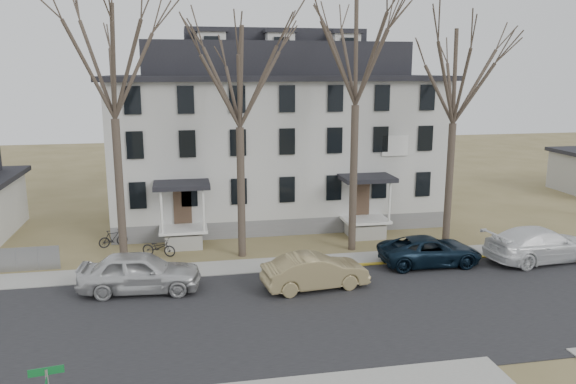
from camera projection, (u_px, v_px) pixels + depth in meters
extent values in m
plane|color=olive|center=(403.00, 331.00, 21.04)|extent=(120.00, 120.00, 0.00)
cube|color=#27272A|center=(384.00, 309.00, 22.96)|extent=(120.00, 10.00, 0.04)
cube|color=#A09F97|center=(343.00, 261.00, 28.72)|extent=(120.00, 2.00, 0.08)
cube|color=gold|center=(442.00, 261.00, 28.77)|extent=(14.00, 0.25, 0.06)
cube|color=slate|center=(273.00, 207.00, 37.85)|extent=(20.00, 10.00, 1.00)
cube|color=beige|center=(273.00, 141.00, 36.90)|extent=(20.00, 10.00, 8.00)
cube|color=black|center=(273.00, 78.00, 36.03)|extent=(20.80, 10.80, 0.30)
cube|color=black|center=(272.00, 59.00, 35.78)|extent=(16.00, 7.00, 2.00)
cube|color=black|center=(272.00, 37.00, 35.49)|extent=(11.00, 4.50, 0.80)
cube|color=white|center=(183.00, 229.00, 30.94)|extent=(2.60, 2.00, 0.16)
cube|color=white|center=(365.00, 220.00, 32.84)|extent=(2.60, 2.00, 0.16)
cube|color=white|center=(395.00, 146.00, 33.16)|extent=(1.60, 0.08, 1.20)
cylinder|color=#473B31|center=(120.00, 193.00, 27.68)|extent=(0.40, 0.40, 7.28)
cylinder|color=#473B31|center=(241.00, 193.00, 28.82)|extent=(0.40, 0.40, 6.76)
cylinder|color=#473B31|center=(353.00, 179.00, 29.81)|extent=(0.40, 0.40, 7.80)
cylinder|color=#473B31|center=(449.00, 185.00, 30.92)|extent=(0.40, 0.40, 6.76)
imported|color=silver|center=(140.00, 273.00, 24.54)|extent=(5.41, 2.55, 1.79)
imported|color=#978558|center=(315.00, 272.00, 24.95)|extent=(4.87, 2.19, 1.55)
imported|color=black|center=(430.00, 251.00, 28.02)|extent=(5.15, 2.48, 1.41)
imported|color=white|center=(541.00, 245.00, 28.54)|extent=(6.21, 3.11, 1.73)
imported|color=black|center=(159.00, 248.00, 29.30)|extent=(1.91, 1.23, 0.95)
imported|color=black|center=(113.00, 239.00, 30.85)|extent=(1.64, 0.98, 0.95)
cube|color=#0C5926|center=(46.00, 371.00, 13.09)|extent=(0.79, 0.03, 0.19)
cube|color=#0C5926|center=(47.00, 380.00, 13.14)|extent=(0.03, 0.79, 0.19)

